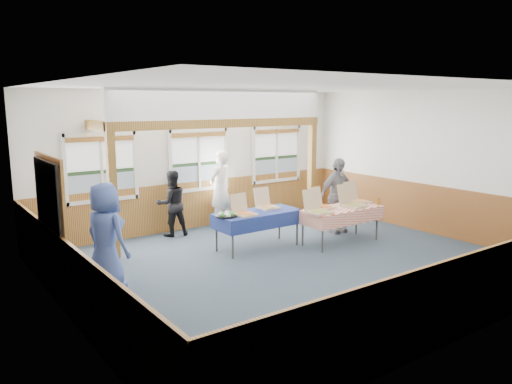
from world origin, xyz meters
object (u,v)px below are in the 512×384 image
at_px(man_blue, 106,236).
at_px(person_grey, 337,195).
at_px(woman_white, 221,189).
at_px(woman_black, 172,203).
at_px(table_right, 341,210).
at_px(table_left, 258,215).

distance_m(man_blue, person_grey, 5.46).
bearing_deg(woman_white, person_grey, 118.37).
bearing_deg(woman_black, woman_white, -173.48).
bearing_deg(table_right, man_blue, 172.60).
height_order(table_left, woman_white, woman_white).
relative_size(man_blue, person_grey, 1.00).
height_order(woman_black, man_blue, man_blue).
relative_size(table_left, table_right, 1.06).
xyz_separation_m(woman_black, man_blue, (-2.26, -2.27, 0.12)).
height_order(man_blue, person_grey, man_blue).
height_order(woman_white, man_blue, woman_white).
height_order(table_right, man_blue, man_blue).
bearing_deg(person_grey, table_right, -128.34).
relative_size(woman_black, person_grey, 0.86).
bearing_deg(man_blue, person_grey, -106.15).
bearing_deg(table_right, woman_black, 131.75).
height_order(table_left, person_grey, person_grey).
bearing_deg(woman_black, table_right, 141.82).
relative_size(woman_white, man_blue, 1.07).
distance_m(table_left, man_blue, 3.26).
relative_size(table_right, man_blue, 1.06).
distance_m(table_right, man_blue, 4.90).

